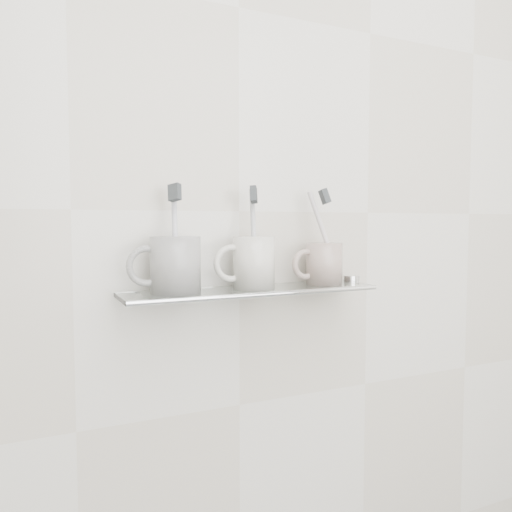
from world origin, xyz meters
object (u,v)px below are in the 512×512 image
mug_center (254,262)px  shelf_glass (252,291)px  mug_left (175,265)px  mug_right (324,264)px

mug_center → shelf_glass: bearing=-149.1°
shelf_glass → mug_left: size_ratio=4.89×
mug_left → mug_right: mug_left is taller
mug_left → mug_right: 0.32m
shelf_glass → mug_right: mug_right is taller
shelf_glass → mug_left: bearing=178.1°
mug_left → mug_right: size_ratio=1.20×
mug_center → mug_right: mug_center is taller
mug_center → mug_right: bearing=-7.9°
mug_left → mug_right: bearing=2.1°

